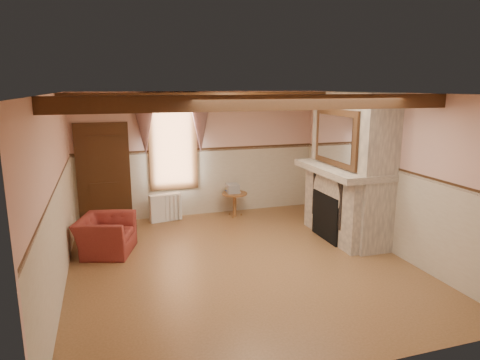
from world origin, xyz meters
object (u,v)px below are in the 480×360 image
object	(u,v)px
side_table	(235,204)
oil_lamp	(337,157)
radiator	(165,207)
mantel_clock	(329,157)
bowl	(341,164)
armchair	(106,235)

from	to	relation	value
side_table	oil_lamp	size ratio (longest dim) A/B	2.03
radiator	mantel_clock	xyz separation A→B (m)	(3.10, -1.56, 1.22)
radiator	oil_lamp	distance (m)	3.83
bowl	mantel_clock	xyz separation A→B (m)	(0.00, 0.49, 0.06)
mantel_clock	oil_lamp	bearing A→B (deg)	-90.00
armchair	oil_lamp	xyz separation A→B (m)	(4.37, -0.32, 1.23)
mantel_clock	oil_lamp	world-z (taller)	oil_lamp
armchair	oil_lamp	distance (m)	4.55
side_table	mantel_clock	world-z (taller)	mantel_clock
bowl	armchair	bearing A→B (deg)	173.44
side_table	radiator	size ratio (longest dim) A/B	0.81
radiator	oil_lamp	size ratio (longest dim) A/B	2.50
bowl	mantel_clock	distance (m)	0.50
armchair	radiator	xyz separation A→B (m)	(1.27, 1.55, -0.03)
radiator	mantel_clock	bearing A→B (deg)	-37.09
bowl	mantel_clock	size ratio (longest dim) A/B	1.39
radiator	oil_lamp	world-z (taller)	oil_lamp
armchair	oil_lamp	world-z (taller)	oil_lamp
mantel_clock	bowl	bearing A→B (deg)	-90.00
armchair	mantel_clock	xyz separation A→B (m)	(4.37, -0.01, 1.19)
armchair	bowl	world-z (taller)	bowl
radiator	side_table	bearing A→B (deg)	-15.68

